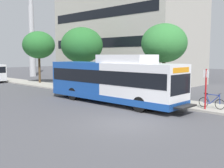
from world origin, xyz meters
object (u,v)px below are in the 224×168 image
at_px(bicycle_parked, 212,102).
at_px(street_tree_far_block, 39,45).
at_px(transit_bus, 112,81).
at_px(street_tree_near_stop, 164,43).
at_px(street_tree_mid_block, 82,45).
at_px(bus_stop_sign_pole, 206,86).

distance_m(bicycle_parked, street_tree_far_block, 23.32).
bearing_deg(transit_bus, street_tree_far_block, 77.00).
xyz_separation_m(street_tree_near_stop, street_tree_mid_block, (-0.29, 9.79, 0.08)).
xyz_separation_m(bus_stop_sign_pole, bicycle_parked, (0.55, -0.19, -1.09)).
distance_m(bicycle_parked, street_tree_near_stop, 6.31).
height_order(street_tree_near_stop, street_tree_mid_block, street_tree_mid_block).
xyz_separation_m(transit_bus, bus_stop_sign_pole, (2.00, -6.39, -0.05)).
relative_size(bicycle_parked, street_tree_near_stop, 0.29).
distance_m(street_tree_near_stop, street_tree_far_block, 18.23).
bearing_deg(street_tree_mid_block, bus_stop_sign_pole, -96.88).
distance_m(transit_bus, street_tree_far_block, 17.04).
height_order(street_tree_near_stop, street_tree_far_block, street_tree_far_block).
height_order(transit_bus, bus_stop_sign_pole, transit_bus).
height_order(bus_stop_sign_pole, street_tree_mid_block, street_tree_mid_block).
height_order(bicycle_parked, street_tree_mid_block, street_tree_mid_block).
xyz_separation_m(bus_stop_sign_pole, street_tree_near_stop, (2.01, 4.47, 2.91)).
relative_size(transit_bus, bicycle_parked, 6.96).
xyz_separation_m(transit_bus, street_tree_far_block, (3.76, 16.31, 3.18)).
bearing_deg(bus_stop_sign_pole, street_tree_mid_block, 83.12).
xyz_separation_m(bus_stop_sign_pole, street_tree_mid_block, (1.72, 14.26, 2.99)).
distance_m(bus_stop_sign_pole, street_tree_near_stop, 5.70).
relative_size(street_tree_near_stop, street_tree_mid_block, 0.94).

